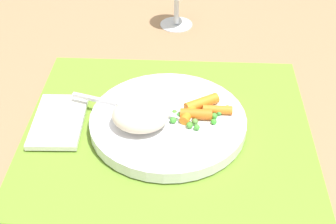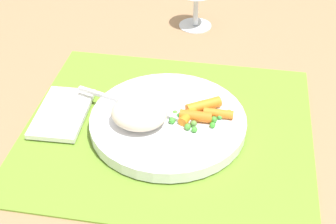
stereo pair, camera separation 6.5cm
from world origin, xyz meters
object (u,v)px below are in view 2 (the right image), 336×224
Objects in this scene: plate at (168,122)px; carrot_portion at (201,111)px; rice_mound at (139,113)px; napkin at (62,114)px; fork at (145,108)px.

plate is 0.05m from carrot_portion.
plate is 0.05m from rice_mound.
rice_mound is 0.66× the size of napkin.
plate reaches higher than napkin.
rice_mound reaches higher than plate.
fork is (-0.04, 0.01, 0.01)m from plate.
napkin is at bearing -175.43° from carrot_portion.
plate is 0.17m from napkin.
carrot_portion is 0.09m from fork.
plate is 2.86× the size of rice_mound.
rice_mound is at bearing -92.00° from fork.
fork reaches higher than napkin.
fork is 0.13m from napkin.
carrot_portion is at bearing 16.35° from plate.
plate is at bearing -163.65° from carrot_portion.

